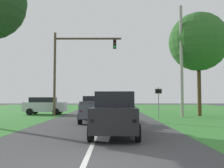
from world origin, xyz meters
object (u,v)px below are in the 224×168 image
red_suv_near (115,113)px  pickup_truck_lead (97,108)px  keep_moving_sign (158,98)px  utility_pole_right (181,61)px  oak_tree_right (198,42)px  traffic_light (71,61)px  crossing_suv_far (44,105)px

red_suv_near → pickup_truck_lead: (-1.24, 6.37, -0.07)m
red_suv_near → keep_moving_sign: 9.82m
pickup_truck_lead → utility_pole_right: utility_pole_right is taller
keep_moving_sign → oak_tree_right: bearing=35.4°
pickup_truck_lead → traffic_light: 8.29m
red_suv_near → traffic_light: size_ratio=0.60×
utility_pole_right → red_suv_near: bearing=-119.8°
red_suv_near → oak_tree_right: bearing=56.1°
keep_moving_sign → utility_pole_right: bearing=34.3°
oak_tree_right → pickup_truck_lead: bearing=-148.0°
red_suv_near → traffic_light: (-4.20, 12.78, 4.29)m
traffic_light → utility_pole_right: 10.54m
pickup_truck_lead → traffic_light: traffic_light is taller
red_suv_near → pickup_truck_lead: red_suv_near is taller
oak_tree_right → utility_pole_right: bearing=-143.4°
crossing_suv_far → keep_moving_sign: bearing=-25.4°
red_suv_near → crossing_suv_far: (-7.13, 14.20, -0.10)m
keep_moving_sign → oak_tree_right: oak_tree_right is taller
pickup_truck_lead → crossing_suv_far: 9.80m
pickup_truck_lead → oak_tree_right: oak_tree_right is taller
traffic_light → keep_moving_sign: bearing=-25.1°
traffic_light → keep_moving_sign: size_ratio=3.12×
keep_moving_sign → traffic_light: bearing=154.9°
traffic_light → crossing_suv_far: bearing=154.1°
pickup_truck_lead → utility_pole_right: (7.38, 4.36, 4.11)m
oak_tree_right → utility_pole_right: (-2.11, -1.57, -2.09)m
keep_moving_sign → crossing_suv_far: 12.01m
red_suv_near → keep_moving_sign: (3.70, 9.07, 0.64)m
utility_pole_right → crossing_suv_far: bearing=165.3°
oak_tree_right → keep_moving_sign: bearing=-144.6°
crossing_suv_far → utility_pole_right: (13.27, -3.47, 4.14)m
keep_moving_sign → utility_pole_right: 4.50m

